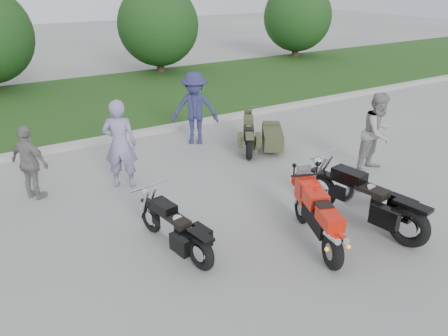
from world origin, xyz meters
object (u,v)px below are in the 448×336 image
cruiser_sidecar (263,137)px  person_grey (377,132)px  cruiser_right (368,202)px  person_back (30,163)px  sportbike_red (318,216)px  cruiser_left (177,230)px  person_stripe (120,144)px  person_denim (195,109)px

cruiser_sidecar → person_grey: 2.89m
cruiser_right → person_back: person_back is taller
sportbike_red → cruiser_left: bearing=174.3°
person_stripe → person_denim: 3.03m
person_stripe → person_back: bearing=18.7°
cruiser_left → person_denim: size_ratio=1.04×
cruiser_left → cruiser_right: 3.47m
person_grey → cruiser_right: bearing=-150.7°
person_stripe → person_grey: person_stripe is taller
person_back → cruiser_sidecar: bearing=-127.0°
cruiser_sidecar → person_denim: bearing=164.5°
cruiser_right → person_denim: (-0.64, 5.51, 0.47)m
cruiser_sidecar → person_stripe: (-3.87, -0.17, 0.61)m
sportbike_red → cruiser_right: 1.17m
cruiser_left → cruiser_sidecar: cruiser_sidecar is taller
sportbike_red → cruiser_left: sportbike_red is taller
cruiser_right → cruiser_sidecar: size_ratio=1.33×
person_stripe → person_back: size_ratio=1.24×
cruiser_left → cruiser_sidecar: 4.96m
person_grey → person_back: person_grey is taller
sportbike_red → person_denim: (0.53, 5.48, 0.42)m
sportbike_red → person_back: person_back is taller
person_stripe → cruiser_right: bearing=161.1°
person_grey → cruiser_left: bearing=177.3°
cruiser_left → sportbike_red: bearing=-36.1°
cruiser_left → person_back: bearing=107.8°
person_back → person_denim: bearing=-109.8°
person_stripe → person_back: (-1.77, 0.41, -0.19)m
cruiser_left → cruiser_right: cruiser_right is taller
person_stripe → person_back: 1.82m
cruiser_sidecar → person_back: (-5.63, 0.24, 0.42)m
cruiser_right → cruiser_left: bearing=152.1°
sportbike_red → cruiser_left: 2.38m
cruiser_right → person_denim: 5.56m
sportbike_red → person_stripe: person_stripe is taller
sportbike_red → person_stripe: bearing=138.6°
cruiser_left → cruiser_sidecar: (3.92, 3.03, -0.03)m
person_stripe → person_denim: bearing=-117.4°
person_stripe → person_grey: 5.84m
cruiser_right → person_grey: size_ratio=1.38×
sportbike_red → cruiser_right: (1.17, -0.02, -0.06)m
cruiser_sidecar → person_denim: size_ratio=0.98×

